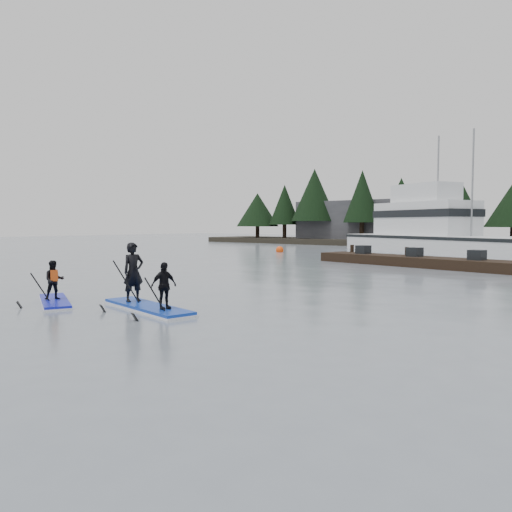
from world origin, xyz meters
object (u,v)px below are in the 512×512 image
Objects in this scene: floating_dock at (448,263)px; paddleboard_duo at (146,288)px; fishing_boat_large at (440,243)px; paddleboard_solo at (54,289)px.

paddleboard_duo is at bearing -86.76° from floating_dock.
fishing_boat_large is 32.36m from paddleboard_duo.
floating_dock is 19.65m from paddleboard_solo.
floating_dock is at bearing -44.37° from fishing_boat_large.
fishing_boat_large is 1.22× the size of floating_dock.
fishing_boat_large reaches higher than paddleboard_duo.
fishing_boat_large is 5.30× the size of paddleboard_duo.
paddleboard_solo is at bearing -94.84° from floating_dock.
fishing_boat_large reaches higher than paddleboard_solo.
paddleboard_duo is (-2.05, -17.94, 0.31)m from floating_dock.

